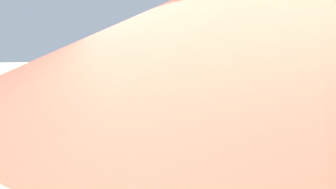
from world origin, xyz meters
The scene contains 7 objects.
umbrella_nearest centered at (-0.23, -0.26, 2.53)m, with size 2.57×2.57×2.88m.
umbrella_second centered at (-0.11, 3.33, 2.39)m, with size 2.04×2.04×2.64m.
lounger_second_shoreside centered at (0.99, 4.62, 0.24)m, with size 1.37×0.62×0.49m.
umbrella_farthest centered at (-0.38, 6.79, 2.27)m, with size 2.45×2.45×2.65m.
lounger_farthest_shoreside centered at (0.62, 7.76, 0.26)m, with size 1.62×0.70×0.54m.
person_walking_near centered at (3.47, 8.86, 0.92)m, with size 0.41×0.32×1.53m.
cooler_box centered at (2.08, 3.10, 0.20)m, with size 0.34×0.45×0.40m.
Camera 1 is at (-1.03, -1.41, 2.37)m, focal length 28.99 mm.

